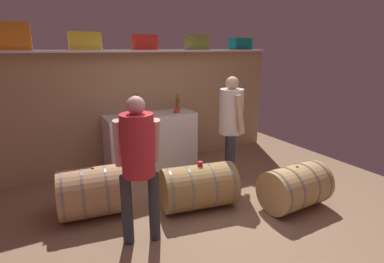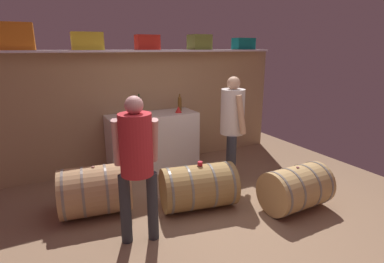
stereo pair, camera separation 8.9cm
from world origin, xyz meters
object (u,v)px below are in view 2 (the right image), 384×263
Objects in this scene: toolcase_red at (147,42)px; work_cabinet at (153,142)px; toolcase_teal at (243,44)px; wine_bottle_green at (139,104)px; wine_barrel_near at (198,187)px; winemaker_pouring at (136,155)px; wine_barrel_far at (296,188)px; wine_barrel_flank at (95,190)px; toolcase_yellow at (87,41)px; toolcase_olive at (199,42)px; red_funnel at (178,109)px; wine_glass at (137,111)px; tasting_cup at (200,164)px; visitor_tasting at (233,120)px; toolcase_orange at (16,36)px; wine_bottle_amber at (180,103)px.

work_cabinet is at bearing -102.05° from toolcase_red.
toolcase_teal is 1.24× the size of wine_bottle_green.
wine_bottle_green reaches higher than wine_barrel_near.
toolcase_teal is 3.53m from winemaker_pouring.
wine_barrel_far is 0.54× the size of winemaker_pouring.
toolcase_teal is at bearing -0.27° from wine_bottle_green.
wine_bottle_green is at bearing 59.41° from wine_barrel_flank.
toolcase_yellow is 1.27× the size of toolcase_olive.
wine_barrel_near is (-0.37, -1.38, -0.72)m from red_funnel.
work_cabinet reaches higher than wine_barrel_flank.
wine_glass is 0.08× the size of winemaker_pouring.
winemaker_pouring is (-1.78, -1.98, -1.12)m from toolcase_olive.
wine_barrel_far is at bearing -16.38° from wine_barrel_flank.
wine_barrel_near is 1.12× the size of wine_barrel_flank.
wine_barrel_near is (0.20, -1.68, -0.80)m from wine_bottle_green.
tasting_cup is (0.04, -1.67, -1.47)m from toolcase_red.
visitor_tasting is at bearing 7.42° from wine_barrel_flank.
toolcase_orange is 1.53× the size of wine_bottle_amber.
toolcase_olive is at bearing 3.23° from toolcase_yellow.
red_funnel is at bearing -123.05° from wine_bottle_amber.
wine_barrel_far is (1.40, -1.98, -0.75)m from wine_glass.
toolcase_yellow is 3.51m from wine_barrel_far.
toolcase_red is 3.35× the size of red_funnel.
toolcase_orange is at bearing -176.77° from toolcase_yellow.
toolcase_orange reaches higher than wine_barrel_far.
winemaker_pouring is (-1.94, 0.27, 0.67)m from wine_barrel_far.
toolcase_orange is 0.30× the size of work_cabinet.
wine_glass is (1.50, -0.27, -1.09)m from toolcase_orange.
red_funnel is (0.42, -0.10, 0.53)m from work_cabinet.
wine_bottle_green is at bearing 126.68° from work_cabinet.
toolcase_red is at bearing 143.76° from red_funnel.
toolcase_yellow reaches higher than wine_barrel_flank.
toolcase_yellow reaches higher than toolcase_teal.
toolcase_olive is 1.11× the size of wine_bottle_green.
toolcase_yellow is at bearing 129.79° from wine_barrel_near.
toolcase_orange is 2.43m from work_cabinet.
tasting_cup is at bearing -82.55° from wine_bottle_green.
toolcase_olive reaches higher than toolcase_red.
visitor_tasting reaches higher than wine_barrel_near.
wine_glass is 1.80m from winemaker_pouring.
visitor_tasting is at bearing -66.75° from red_funnel.
wine_bottle_amber is 0.34× the size of wine_barrel_far.
wine_glass is 2.54m from wine_barrel_far.
wine_barrel_near is at bearing -104.95° from red_funnel.
wine_bottle_green is 1.87m from wine_barrel_near.
wine_bottle_green reaches higher than wine_barrel_flank.
toolcase_teal is 3.14× the size of wine_glass.
winemaker_pouring is at bearing -160.52° from tasting_cup.
wine_glass is at bearing -20.80° from toolcase_yellow.
wine_barrel_far is (2.90, -2.25, -1.84)m from toolcase_orange.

